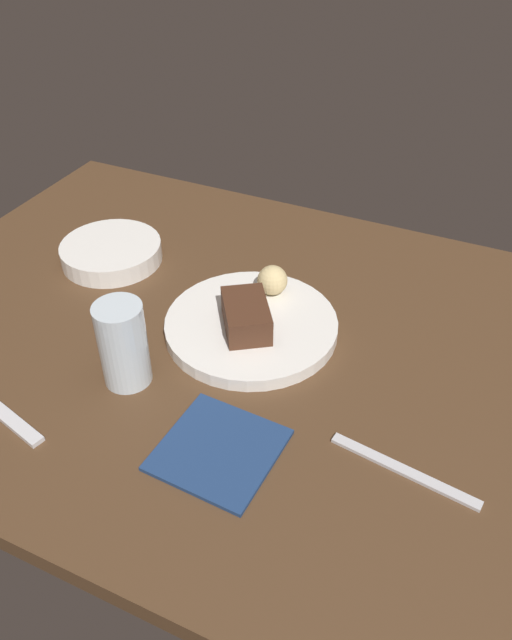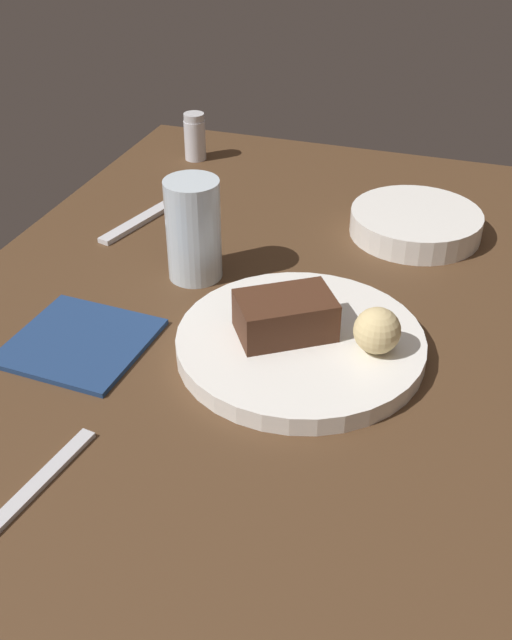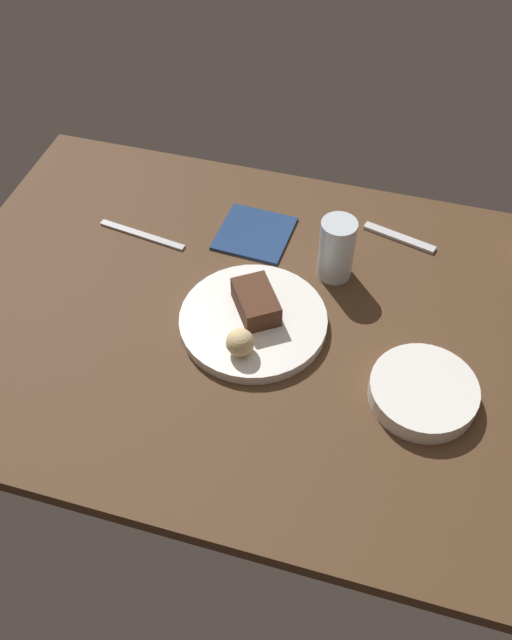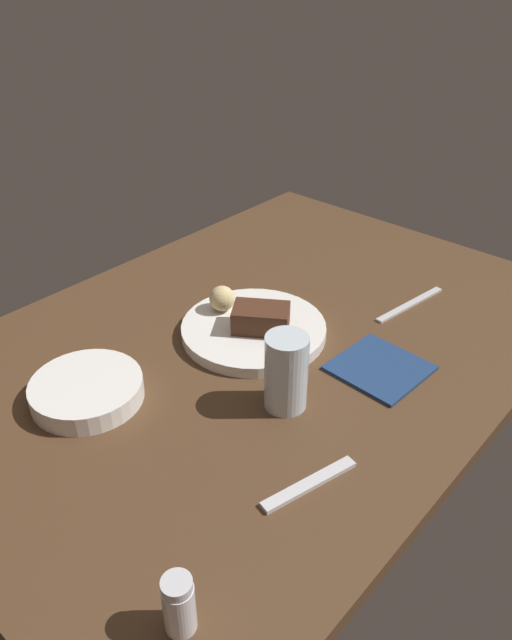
% 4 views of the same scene
% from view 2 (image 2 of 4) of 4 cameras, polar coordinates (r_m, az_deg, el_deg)
% --- Properties ---
extents(dining_table, '(1.20, 0.84, 0.03)m').
position_cam_2_polar(dining_table, '(0.81, 2.17, -3.04)').
color(dining_table, '#4C331E').
rests_on(dining_table, ground).
extents(dessert_plate, '(0.26, 0.26, 0.02)m').
position_cam_2_polar(dessert_plate, '(0.79, 3.40, -1.87)').
color(dessert_plate, white).
rests_on(dessert_plate, dining_table).
extents(chocolate_cake_slice, '(0.11, 0.12, 0.04)m').
position_cam_2_polar(chocolate_cake_slice, '(0.78, 2.56, 0.38)').
color(chocolate_cake_slice, '#472819').
rests_on(chocolate_cake_slice, dessert_plate).
extents(bread_roll, '(0.05, 0.05, 0.05)m').
position_cam_2_polar(bread_roll, '(0.76, 9.28, -0.83)').
color(bread_roll, '#DBC184').
rests_on(bread_roll, dessert_plate).
extents(salt_shaker, '(0.04, 0.04, 0.08)m').
position_cam_2_polar(salt_shaker, '(1.26, -4.73, 13.86)').
color(salt_shaker, silver).
rests_on(salt_shaker, dining_table).
extents(water_glass, '(0.07, 0.07, 0.13)m').
position_cam_2_polar(water_glass, '(0.90, -4.83, 6.92)').
color(water_glass, silver).
rests_on(water_glass, dining_table).
extents(side_bowl, '(0.18, 0.18, 0.03)m').
position_cam_2_polar(side_bowl, '(1.04, 12.16, 7.29)').
color(side_bowl, white).
rests_on(side_bowl, dining_table).
extents(dessert_spoon, '(0.15, 0.06, 0.01)m').
position_cam_2_polar(dessert_spoon, '(1.07, -8.96, 7.53)').
color(dessert_spoon, silver).
rests_on(dessert_spoon, dining_table).
extents(butter_knife, '(0.19, 0.04, 0.01)m').
position_cam_2_polar(butter_knife, '(0.66, -17.76, -13.21)').
color(butter_knife, silver).
rests_on(butter_knife, dining_table).
extents(folded_napkin, '(0.15, 0.15, 0.01)m').
position_cam_2_polar(folded_napkin, '(0.83, -13.36, -1.65)').
color(folded_napkin, navy).
rests_on(folded_napkin, dining_table).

